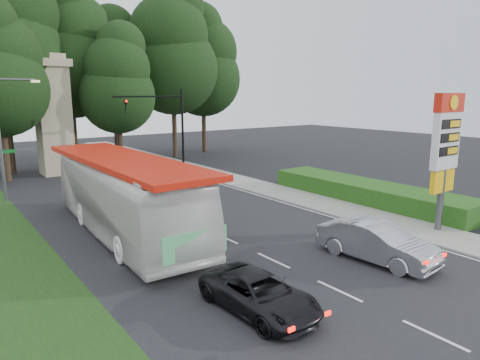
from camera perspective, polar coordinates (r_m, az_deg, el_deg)
ground at (r=15.57m, az=14.51°, el=-14.87°), size 120.00×120.00×0.00m
road_surface at (r=24.33m, az=-8.05°, el=-4.91°), size 14.00×80.00×0.02m
sidewalk_right at (r=29.19m, az=6.74°, el=-2.03°), size 3.00×80.00×0.12m
hedge at (r=28.69m, az=16.65°, el=-1.56°), size 3.00×14.00×1.20m
gas_station_pylon at (r=22.99m, az=25.75°, el=4.41°), size 2.10×0.45×6.85m
traffic_signal_mast at (r=36.69m, az=-9.51°, el=7.92°), size 6.10×0.35×7.20m
streetlight_signs at (r=30.94m, az=-29.10°, el=5.60°), size 2.75×0.98×8.00m
monument at (r=39.66m, az=-23.64°, el=8.01°), size 3.00×3.00×10.05m
tree_center_right at (r=45.41m, az=-21.96°, el=15.94°), size 9.24×9.24×18.15m
tree_east_near at (r=48.76m, az=-16.62°, el=14.33°), size 8.12×8.12×15.95m
tree_east_mid at (r=47.29m, az=-9.04°, el=16.79°), size 9.52×9.52×18.70m
tree_far_east at (r=51.43m, az=-4.97°, el=15.32°), size 8.68×8.68×17.05m
tree_monument_right at (r=40.79m, az=-16.11°, el=12.67°), size 6.72×6.72×13.20m
transit_bus at (r=21.60m, az=-15.14°, el=-2.10°), size 3.97×13.84×3.81m
sedan_silver at (r=18.66m, az=17.78°, el=-7.86°), size 2.15×5.10×1.64m
suv_charcoal at (r=13.99m, az=2.55°, el=-14.87°), size 2.21×4.46×1.22m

